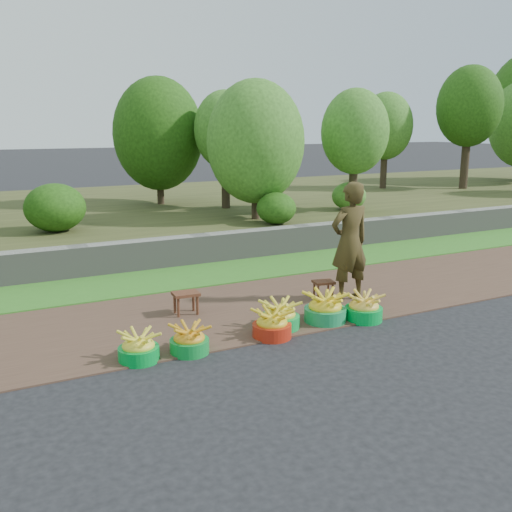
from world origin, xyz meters
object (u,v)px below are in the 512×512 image
basin_d (280,316)px  stool_left (186,297)px  vendor_woman (350,242)px  basin_b (189,340)px  basin_c (272,325)px  stool_right (323,284)px  basin_e (325,309)px  basin_a (139,348)px  basin_f (364,308)px

basin_d → stool_left: bearing=130.0°
stool_left → vendor_woman: 2.51m
stool_left → vendor_woman: bearing=-10.8°
basin_b → basin_d: basin_d is taller
basin_c → basin_d: (0.23, 0.21, 0.01)m
stool_right → basin_c: bearing=-144.4°
basin_e → basin_b: bearing=-175.3°
stool_left → vendor_woman: vendor_woman is taller
basin_c → stool_left: 1.43m
basin_c → basin_d: 0.31m
basin_a → stool_right: size_ratio=1.34×
basin_b → vendor_woman: 3.02m
basin_b → basin_d: size_ratio=0.90×
basin_d → basin_f: bearing=-10.3°
basin_f → stool_left: bearing=148.3°
basin_b → basin_f: 2.48m
stool_left → basin_c: bearing=-62.6°
basin_e → stool_left: 1.90m
basin_a → basin_d: (1.89, 0.17, 0.02)m
basin_d → stool_right: 1.46m
basin_e → basin_f: size_ratio=1.12×
stool_right → basin_d: bearing=-145.8°
basin_b → basin_f: bearing=0.0°
basin_d → stool_right: basin_d is taller
basin_b → stool_right: (2.51, 1.03, 0.08)m
stool_right → stool_left: bearing=173.5°
basin_d → basin_b: bearing=-170.8°
basin_b → vendor_woman: (2.81, 0.81, 0.74)m
basin_c → vendor_woman: bearing=25.2°
basin_f → stool_right: 1.03m
basin_b → basin_e: size_ratio=0.81×
stool_left → stool_right: bearing=-6.5°
basin_a → basin_b: (0.58, -0.04, -0.00)m
basin_d → stool_right: bearing=34.2°
basin_a → basin_e: 2.55m
basin_b → basin_d: (1.31, 0.21, 0.02)m
basin_c → basin_f: size_ratio=0.97×
basin_a → basin_e: (2.55, 0.12, 0.03)m
basin_d → stool_left: (-0.88, 1.06, 0.10)m
basin_b → basin_c: size_ratio=0.94×
basin_d → vendor_woman: size_ratio=0.29×
basin_d → stool_right: size_ratio=1.49×
basin_a → basin_d: basin_d is taller
basin_c → basin_f: 1.40m
basin_d → stool_left: basin_d is taller
basin_a → vendor_woman: vendor_woman is taller
basin_d → vendor_woman: 1.77m
basin_e → basin_c: bearing=-169.8°
basin_b → stool_right: size_ratio=1.34×
basin_b → stool_left: (0.43, 1.27, 0.11)m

